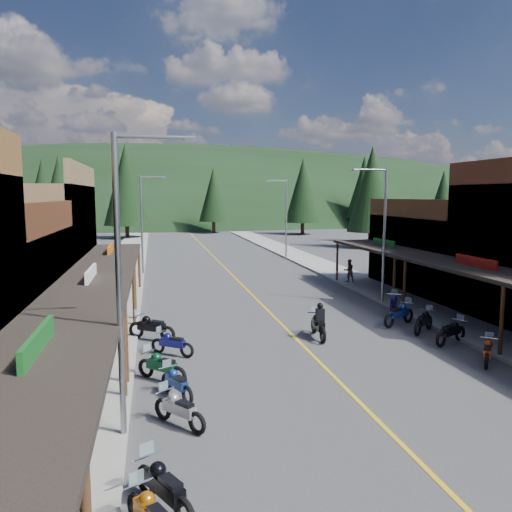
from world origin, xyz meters
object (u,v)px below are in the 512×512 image
pine_2 (126,185)px  bike_west_8 (172,342)px  streetlight_2 (382,229)px  shop_east_3 (452,253)px  bike_west_7 (162,365)px  pine_10 (59,193)px  bike_east_8 (424,320)px  shop_west_3 (18,247)px  streetlight_3 (285,215)px  pine_1 (43,190)px  bike_west_5 (179,408)px  pine_9 (377,196)px  streetlight_0 (124,273)px  bike_east_6 (488,350)px  pine_5 (364,187)px  pedestrian_east_b (349,270)px  pine_7 (2,191)px  pine_8 (4,200)px  bike_west_6 (177,382)px  rider_on_bike (318,324)px  pine_6 (443,195)px  bike_east_7 (451,331)px  pine_11 (372,189)px  pine_4 (303,190)px  bike_west_4 (164,485)px  bike_east_9 (399,313)px  bike_east_10 (393,304)px  streetlight_1 (143,220)px  pine_3 (213,195)px

pine_2 → bike_west_8: (4.44, -57.27, -7.43)m
streetlight_2 → bike_west_8: size_ratio=4.11×
shop_east_3 → bike_west_7: size_ratio=5.17×
pine_10 → bike_east_8: size_ratio=5.63×
shop_west_3 → streetlight_3: size_ratio=1.36×
pine_1 → bike_west_5: bearing=-76.3°
pine_1 → pine_9: 54.13m
shop_west_3 → bike_west_8: shop_west_3 is taller
streetlight_0 → bike_east_6: size_ratio=4.25×
shop_west_3 → pine_5: pine_5 is taller
bike_west_7 → bike_west_8: 2.84m
bike_west_7 → shop_west_3: bearing=73.6°
pine_10 → pedestrian_east_b: (25.74, -35.17, -5.80)m
shop_west_3 → pine_7: bearing=105.7°
streetlight_3 → pine_5: pine_5 is taller
shop_east_3 → pine_8: (-35.75, 28.70, 3.44)m
pine_8 → shop_west_3: bearing=-74.0°
shop_west_3 → pine_9: size_ratio=1.01×
bike_west_5 → bike_west_6: 2.04m
bike_west_5 → rider_on_bike: rider_on_bike is taller
pine_6 → pine_9: 29.07m
streetlight_2 → bike_east_8: streetlight_2 is taller
shop_east_3 → bike_west_7: (-19.78, -13.37, -1.93)m
pine_8 → bike_east_7: pine_8 is taller
pine_9 → rider_on_bike: (-22.98, -43.10, -5.70)m
pine_2 → bike_east_7: size_ratio=6.73×
streetlight_3 → pine_11: size_ratio=0.65×
pine_4 → pine_10: 37.37m
pine_10 → bike_east_7: pine_10 is taller
pine_4 → bike_west_4: bearing=-109.2°
bike_west_5 → bike_east_9: 14.32m
bike_west_6 → bike_east_7: (11.97, 3.48, 0.06)m
streetlight_0 → pine_8: bearing=108.1°
bike_west_5 → bike_east_10: bearing=3.2°
bike_west_4 → bike_east_7: bearing=7.6°
rider_on_bike → pine_8: bearing=125.3°
streetlight_1 → rider_on_bike: size_ratio=3.51×
shop_west_3 → bike_east_9: bearing=-22.6°
shop_west_3 → bike_west_7: shop_west_3 is taller
pine_2 → rider_on_bike: (11.02, -56.10, -7.31)m
streetlight_0 → bike_east_10: streetlight_0 is taller
shop_west_3 → bike_east_10: shop_west_3 is taller
pine_1 → bike_east_7: pine_1 is taller
bike_east_10 → shop_east_3: bearing=69.9°
bike_east_7 → bike_east_10: 5.26m
pine_3 → pine_7: bearing=164.5°
shop_west_3 → pine_7: size_ratio=0.87×
rider_on_bike → bike_west_5: bearing=-127.2°
bike_east_9 → streetlight_1: bearing=-173.9°
pine_8 → bike_east_6: bearing=-56.5°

